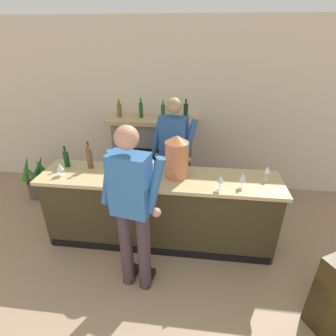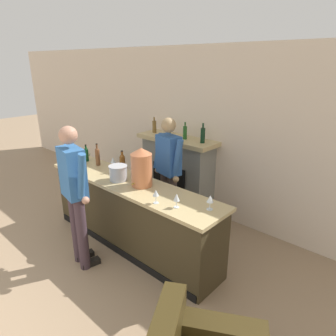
{
  "view_description": "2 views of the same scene",
  "coord_description": "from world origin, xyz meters",
  "px_view_note": "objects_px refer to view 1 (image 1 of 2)",
  "views": [
    {
      "loc": [
        0.44,
        0.23,
        2.47
      ],
      "look_at": [
        0.09,
        3.12,
        0.99
      ],
      "focal_mm": 28.0,
      "sensor_mm": 36.0,
      "label": 1
    },
    {
      "loc": [
        2.89,
        0.53,
        2.5
      ],
      "look_at": [
        0.25,
        3.43,
        1.1
      ],
      "focal_mm": 32.0,
      "sensor_mm": 36.0,
      "label": 2
    }
  ],
  "objects_px": {
    "potted_plant_corner": "(37,180)",
    "wine_glass_by_dispenser": "(221,180)",
    "person_customer": "(132,208)",
    "copper_dispenser": "(177,156)",
    "wine_bottle_riesling_slim": "(89,157)",
    "wine_glass_mid_counter": "(114,157)",
    "wine_bottle_cabernet_heavy": "(130,157)",
    "person_bartender": "(174,154)",
    "wine_glass_front_right": "(267,170)",
    "wine_glass_back_row": "(60,167)",
    "wine_bottle_burgundy_dark": "(66,158)",
    "ice_bucket_steel": "(144,170)",
    "fireplace_stone": "(154,154)",
    "wine_glass_front_left": "(243,178)"
  },
  "relations": [
    {
      "from": "wine_glass_mid_counter",
      "to": "wine_glass_back_row",
      "type": "height_order",
      "value": "wine_glass_mid_counter"
    },
    {
      "from": "fireplace_stone",
      "to": "wine_glass_mid_counter",
      "type": "relative_size",
      "value": 9.58
    },
    {
      "from": "wine_bottle_riesling_slim",
      "to": "wine_bottle_burgundy_dark",
      "type": "distance_m",
      "value": 0.31
    },
    {
      "from": "person_customer",
      "to": "copper_dispenser",
      "type": "bearing_deg",
      "value": 65.53
    },
    {
      "from": "wine_glass_mid_counter",
      "to": "wine_bottle_cabernet_heavy",
      "type": "bearing_deg",
      "value": 1.2
    },
    {
      "from": "wine_glass_back_row",
      "to": "fireplace_stone",
      "type": "bearing_deg",
      "value": 58.89
    },
    {
      "from": "potted_plant_corner",
      "to": "wine_bottle_cabernet_heavy",
      "type": "height_order",
      "value": "wine_bottle_cabernet_heavy"
    },
    {
      "from": "person_customer",
      "to": "wine_bottle_cabernet_heavy",
      "type": "relative_size",
      "value": 5.75
    },
    {
      "from": "fireplace_stone",
      "to": "ice_bucket_steel",
      "type": "bearing_deg",
      "value": -84.72
    },
    {
      "from": "fireplace_stone",
      "to": "copper_dispenser",
      "type": "xyz_separation_m",
      "value": [
        0.5,
        -1.3,
        0.56
      ]
    },
    {
      "from": "person_customer",
      "to": "wine_glass_back_row",
      "type": "relative_size",
      "value": 11.1
    },
    {
      "from": "fireplace_stone",
      "to": "ice_bucket_steel",
      "type": "distance_m",
      "value": 1.45
    },
    {
      "from": "potted_plant_corner",
      "to": "wine_glass_mid_counter",
      "type": "height_order",
      "value": "wine_glass_mid_counter"
    },
    {
      "from": "copper_dispenser",
      "to": "wine_bottle_riesling_slim",
      "type": "bearing_deg",
      "value": 175.34
    },
    {
      "from": "wine_glass_front_left",
      "to": "person_customer",
      "type": "bearing_deg",
      "value": -151.14
    },
    {
      "from": "fireplace_stone",
      "to": "ice_bucket_steel",
      "type": "relative_size",
      "value": 6.35
    },
    {
      "from": "wine_glass_mid_counter",
      "to": "fireplace_stone",
      "type": "bearing_deg",
      "value": 74.52
    },
    {
      "from": "potted_plant_corner",
      "to": "copper_dispenser",
      "type": "height_order",
      "value": "copper_dispenser"
    },
    {
      "from": "person_customer",
      "to": "wine_bottle_riesling_slim",
      "type": "xyz_separation_m",
      "value": [
        -0.75,
        0.86,
        0.1
      ]
    },
    {
      "from": "wine_glass_mid_counter",
      "to": "wine_glass_by_dispenser",
      "type": "height_order",
      "value": "wine_glass_mid_counter"
    },
    {
      "from": "copper_dispenser",
      "to": "person_customer",
      "type": "bearing_deg",
      "value": -114.47
    },
    {
      "from": "potted_plant_corner",
      "to": "person_customer",
      "type": "relative_size",
      "value": 0.42
    },
    {
      "from": "copper_dispenser",
      "to": "wine_glass_back_row",
      "type": "height_order",
      "value": "copper_dispenser"
    },
    {
      "from": "wine_glass_mid_counter",
      "to": "wine_glass_front_left",
      "type": "xyz_separation_m",
      "value": [
        1.56,
        -0.33,
        -0.0
      ]
    },
    {
      "from": "ice_bucket_steel",
      "to": "wine_glass_mid_counter",
      "type": "bearing_deg",
      "value": 149.86
    },
    {
      "from": "wine_glass_back_row",
      "to": "wine_bottle_riesling_slim",
      "type": "bearing_deg",
      "value": 40.98
    },
    {
      "from": "person_bartender",
      "to": "wine_glass_front_right",
      "type": "xyz_separation_m",
      "value": [
        1.14,
        -0.58,
        0.11
      ]
    },
    {
      "from": "potted_plant_corner",
      "to": "wine_glass_front_right",
      "type": "xyz_separation_m",
      "value": [
        3.46,
        -0.76,
        0.79
      ]
    },
    {
      "from": "person_bartender",
      "to": "wine_glass_front_right",
      "type": "distance_m",
      "value": 1.28
    },
    {
      "from": "wine_bottle_riesling_slim",
      "to": "wine_glass_by_dispenser",
      "type": "bearing_deg",
      "value": -11.87
    },
    {
      "from": "potted_plant_corner",
      "to": "wine_bottle_riesling_slim",
      "type": "xyz_separation_m",
      "value": [
        1.31,
        -0.71,
        0.82
      ]
    },
    {
      "from": "potted_plant_corner",
      "to": "fireplace_stone",
      "type": "bearing_deg",
      "value": 14.53
    },
    {
      "from": "wine_glass_front_right",
      "to": "wine_glass_mid_counter",
      "type": "distance_m",
      "value": 1.86
    },
    {
      "from": "potted_plant_corner",
      "to": "person_bartender",
      "type": "xyz_separation_m",
      "value": [
        2.32,
        -0.18,
        0.68
      ]
    },
    {
      "from": "potted_plant_corner",
      "to": "copper_dispenser",
      "type": "distance_m",
      "value": 2.71
    },
    {
      "from": "potted_plant_corner",
      "to": "wine_glass_front_left",
      "type": "height_order",
      "value": "wine_glass_front_left"
    },
    {
      "from": "copper_dispenser",
      "to": "ice_bucket_steel",
      "type": "height_order",
      "value": "copper_dispenser"
    },
    {
      "from": "wine_glass_front_right",
      "to": "wine_glass_front_left",
      "type": "relative_size",
      "value": 1.01
    },
    {
      "from": "wine_glass_front_right",
      "to": "fireplace_stone",
      "type": "bearing_deg",
      "value": 140.92
    },
    {
      "from": "wine_bottle_cabernet_heavy",
      "to": "wine_glass_mid_counter",
      "type": "relative_size",
      "value": 1.89
    },
    {
      "from": "potted_plant_corner",
      "to": "wine_glass_by_dispenser",
      "type": "bearing_deg",
      "value": -19.76
    },
    {
      "from": "copper_dispenser",
      "to": "wine_glass_front_left",
      "type": "bearing_deg",
      "value": -12.75
    },
    {
      "from": "person_customer",
      "to": "wine_glass_mid_counter",
      "type": "relative_size",
      "value": 10.88
    },
    {
      "from": "person_customer",
      "to": "wine_glass_front_right",
      "type": "distance_m",
      "value": 1.61
    },
    {
      "from": "copper_dispenser",
      "to": "wine_glass_mid_counter",
      "type": "height_order",
      "value": "copper_dispenser"
    },
    {
      "from": "potted_plant_corner",
      "to": "wine_bottle_burgundy_dark",
      "type": "height_order",
      "value": "wine_bottle_burgundy_dark"
    },
    {
      "from": "wine_glass_front_right",
      "to": "ice_bucket_steel",
      "type": "bearing_deg",
      "value": -174.83
    },
    {
      "from": "ice_bucket_steel",
      "to": "wine_glass_back_row",
      "type": "bearing_deg",
      "value": -176.59
    },
    {
      "from": "copper_dispenser",
      "to": "person_bartender",
      "type": "bearing_deg",
      "value": 98.92
    },
    {
      "from": "person_customer",
      "to": "wine_bottle_riesling_slim",
      "type": "height_order",
      "value": "person_customer"
    }
  ]
}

